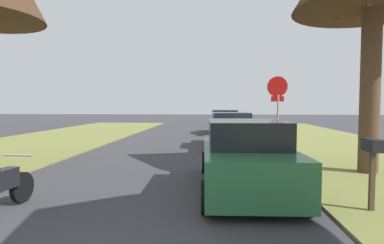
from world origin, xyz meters
The scene contains 5 objects.
stop_sign_far centered at (4.00, 10.16, 2.19)m, with size 0.81×0.28×2.97m.
parked_sedan_green centered at (2.29, 5.13, 0.72)m, with size 2.07×4.46×1.57m.
parked_sedan_silver centered at (2.33, 12.27, 0.72)m, with size 2.07×4.46×1.57m.
parked_sedan_black centered at (2.26, 19.03, 0.72)m, with size 2.07×4.46×1.57m.
curbside_mailbox centered at (4.38, 3.74, 1.06)m, with size 0.22×0.44×1.27m.
Camera 1 is at (1.60, -1.89, 1.92)m, focal length 29.10 mm.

